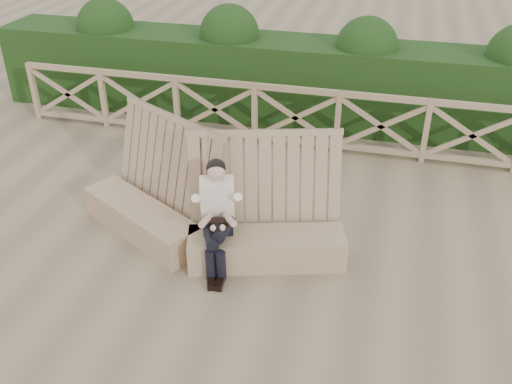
# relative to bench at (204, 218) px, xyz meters

# --- Properties ---
(ground) EXTENTS (60.00, 60.00, 0.00)m
(ground) POSITION_rel_bench_xyz_m (0.58, -0.42, -0.39)
(ground) COLOR brown
(ground) RESTS_ON ground
(bench) EXTENTS (3.72, 1.62, 1.55)m
(bench) POSITION_rel_bench_xyz_m (0.00, 0.00, 0.00)
(bench) COLOR #957855
(bench) RESTS_ON ground
(woman) EXTENTS (0.52, 0.91, 1.39)m
(woman) POSITION_rel_bench_xyz_m (0.29, -0.32, 0.35)
(woman) COLOR black
(woman) RESTS_ON ground
(guardrail) EXTENTS (10.10, 0.09, 1.10)m
(guardrail) POSITION_rel_bench_xyz_m (0.58, 3.08, 0.17)
(guardrail) COLOR #9C7A5B
(guardrail) RESTS_ON ground
(hedge) EXTENTS (12.00, 1.20, 1.50)m
(hedge) POSITION_rel_bench_xyz_m (0.58, 4.28, 0.36)
(hedge) COLOR black
(hedge) RESTS_ON ground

